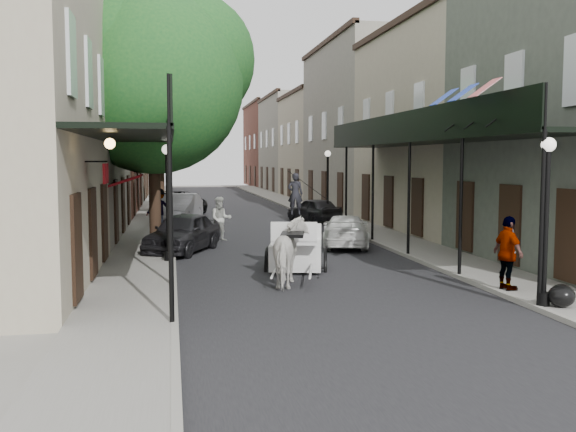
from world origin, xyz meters
name	(u,v)px	position (x,y,z in m)	size (l,w,h in m)	color
ground	(340,299)	(0.00, 0.00, 0.00)	(140.00, 140.00, 0.00)	gray
road	(246,221)	(0.00, 20.00, 0.01)	(8.00, 90.00, 0.01)	black
sidewalk_left	(153,222)	(-5.00, 20.00, 0.06)	(2.20, 90.00, 0.12)	gray
sidewalk_right	(334,219)	(5.00, 20.00, 0.06)	(2.20, 90.00, 0.12)	gray
building_row_left	(100,131)	(-8.60, 30.00, 5.25)	(5.00, 80.00, 10.50)	#ABA289
building_row_right	(349,133)	(8.60, 30.00, 5.25)	(5.00, 80.00, 10.50)	gray
gallery_left	(146,138)	(-4.79, 6.98, 4.05)	(2.20, 18.05, 4.88)	black
gallery_right	(421,140)	(4.79, 6.98, 4.05)	(2.20, 18.05, 4.88)	black
tree_near	(164,76)	(-4.20, 10.18, 6.49)	(7.31, 6.80, 9.63)	#382619
tree_far	(166,118)	(-4.25, 24.18, 5.84)	(6.45, 6.00, 8.61)	#382619
lamppost_right_near	(546,219)	(4.10, -2.00, 2.05)	(0.32, 0.32, 3.71)	black
lamppost_left	(168,201)	(-4.10, 6.00, 2.05)	(0.32, 0.32, 3.71)	black
lamppost_right_far	(328,185)	(4.10, 18.00, 2.05)	(0.32, 0.32, 3.71)	black
horse	(292,252)	(-0.83, 1.87, 0.89)	(0.96, 2.12, 1.79)	silver
carriage	(297,231)	(-0.18, 4.58, 1.16)	(2.20, 2.91, 2.99)	black
pedestrian_walking	(221,219)	(-2.00, 11.61, 0.92)	(0.89, 0.69, 1.83)	beige
pedestrian_sidewalk_left	(159,208)	(-4.56, 16.15, 1.05)	(1.21, 0.69, 1.87)	gray
pedestrian_sidewalk_right	(508,253)	(4.20, -0.27, 1.04)	(1.08, 0.45, 1.84)	gray
car_left_near	(183,232)	(-3.60, 8.62, 0.72)	(1.70, 4.23, 1.44)	black
car_left_mid	(179,209)	(-3.60, 19.39, 0.78)	(1.65, 4.72, 1.56)	gray
car_left_far	(179,202)	(-3.54, 26.54, 0.70)	(2.33, 5.06, 1.41)	black
car_right_near	(345,231)	(2.60, 9.00, 0.61)	(1.72, 4.22, 1.23)	white
car_right_far	(314,210)	(3.60, 19.00, 0.66)	(1.55, 3.85, 1.31)	black
trash_bags	(562,295)	(4.53, -2.03, 0.35)	(0.84, 0.99, 0.49)	black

